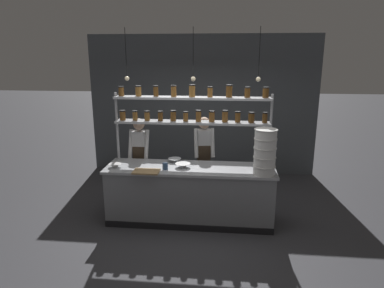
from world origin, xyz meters
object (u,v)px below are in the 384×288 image
spice_shelf_unit (193,113)px  chef_left (140,156)px  serving_cup_front (165,166)px  prep_bowl_center_front (175,160)px  chef_center (204,155)px  container_stack (265,152)px  cutting_board (146,171)px  prep_bowl_center_back (115,166)px  prep_bowl_near_left (183,165)px

spice_shelf_unit → chef_left: (-0.98, 0.27, -0.84)m
serving_cup_front → prep_bowl_center_front: bearing=77.1°
prep_bowl_center_front → serving_cup_front: 0.40m
chef_center → serving_cup_front: (-0.55, -0.87, 0.05)m
chef_left → container_stack: 2.29m
container_stack → cutting_board: size_ratio=1.74×
prep_bowl_center_front → prep_bowl_center_back: (-0.90, -0.37, -0.00)m
prep_bowl_center_back → serving_cup_front: bearing=-1.0°
cutting_board → prep_bowl_center_back: prep_bowl_center_back is taller
container_stack → prep_bowl_center_front: 1.53m
chef_center → prep_bowl_center_back: 1.61m
prep_bowl_center_front → cutting_board: bearing=-122.3°
container_stack → cutting_board: container_stack is taller
cutting_board → prep_bowl_center_front: 0.66m
cutting_board → serving_cup_front: (0.26, 0.17, 0.04)m
chef_left → serving_cup_front: bearing=-50.1°
container_stack → cutting_board: (-1.78, -0.08, -0.34)m
cutting_board → prep_bowl_center_back: (-0.55, 0.19, 0.02)m
chef_center → container_stack: container_stack is taller
spice_shelf_unit → chef_center: (0.16, 0.40, -0.83)m
prep_bowl_center_back → chef_left: bearing=72.7°
cutting_board → prep_bowl_near_left: (0.53, 0.29, 0.02)m
cutting_board → serving_cup_front: bearing=32.9°
prep_bowl_center_back → serving_cup_front: (0.81, -0.01, 0.02)m
cutting_board → prep_bowl_center_back: 0.58m
prep_bowl_near_left → prep_bowl_center_back: prep_bowl_near_left is taller
chef_left → chef_center: chef_center is taller
spice_shelf_unit → container_stack: 1.34m
chef_center → prep_bowl_center_back: size_ratio=7.89×
chef_center → cutting_board: (-0.81, -1.04, 0.02)m
spice_shelf_unit → serving_cup_front: spice_shelf_unit is taller
container_stack → prep_bowl_center_front: size_ratio=3.15×
prep_bowl_near_left → prep_bowl_center_front: size_ratio=1.10×
prep_bowl_near_left → prep_bowl_center_back: 1.08m
cutting_board → prep_bowl_center_front: (0.35, 0.56, 0.02)m
container_stack → prep_bowl_center_front: bearing=161.5°
spice_shelf_unit → prep_bowl_center_back: size_ratio=12.71×
chef_left → prep_bowl_near_left: 1.06m
serving_cup_front → container_stack: bearing=-3.3°
chef_left → prep_bowl_near_left: bearing=-34.8°
chef_left → prep_bowl_center_back: (-0.22, -0.72, 0.04)m
chef_center → serving_cup_front: size_ratio=16.14×
container_stack → serving_cup_front: (-1.51, 0.09, -0.30)m
prep_bowl_near_left → chef_center: bearing=69.2°
spice_shelf_unit → prep_bowl_center_front: 0.85m
prep_bowl_center_front → prep_bowl_center_back: bearing=-157.5°
chef_center → cutting_board: bearing=-138.0°
chef_center → prep_bowl_near_left: bearing=-120.7°
chef_left → cutting_board: bearing=-69.1°
chef_center → prep_bowl_center_front: 0.66m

